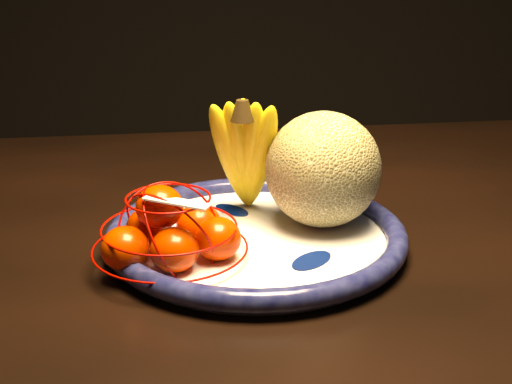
{
  "coord_description": "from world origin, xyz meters",
  "views": [
    {
      "loc": [
        -0.16,
        -0.86,
        1.11
      ],
      "look_at": [
        -0.14,
        -0.03,
        0.8
      ],
      "focal_mm": 50.0,
      "sensor_mm": 36.0,
      "label": 1
    }
  ],
  "objects_px": {
    "dining_table": "(411,252)",
    "cantaloupe": "(323,169)",
    "banana_bunch": "(246,150)",
    "mandarin_bag": "(171,233)",
    "fruit_bowl": "(256,236)"
  },
  "relations": [
    {
      "from": "dining_table",
      "to": "cantaloupe",
      "type": "relative_size",
      "value": 10.48
    },
    {
      "from": "fruit_bowl",
      "to": "banana_bunch",
      "type": "distance_m",
      "value": 0.12
    },
    {
      "from": "dining_table",
      "to": "mandarin_bag",
      "type": "height_order",
      "value": "mandarin_bag"
    },
    {
      "from": "banana_bunch",
      "to": "mandarin_bag",
      "type": "relative_size",
      "value": 0.89
    },
    {
      "from": "cantaloupe",
      "to": "banana_bunch",
      "type": "xyz_separation_m",
      "value": [
        -0.1,
        0.04,
        0.02
      ]
    },
    {
      "from": "dining_table",
      "to": "mandarin_bag",
      "type": "relative_size",
      "value": 7.86
    },
    {
      "from": "cantaloupe",
      "to": "fruit_bowl",
      "type": "bearing_deg",
      "value": -154.81
    },
    {
      "from": "dining_table",
      "to": "cantaloupe",
      "type": "xyz_separation_m",
      "value": [
        -0.15,
        -0.11,
        0.17
      ]
    },
    {
      "from": "mandarin_bag",
      "to": "fruit_bowl",
      "type": "bearing_deg",
      "value": 30.28
    },
    {
      "from": "mandarin_bag",
      "to": "dining_table",
      "type": "bearing_deg",
      "value": 31.7
    },
    {
      "from": "fruit_bowl",
      "to": "mandarin_bag",
      "type": "height_order",
      "value": "mandarin_bag"
    },
    {
      "from": "cantaloupe",
      "to": "banana_bunch",
      "type": "height_order",
      "value": "banana_bunch"
    },
    {
      "from": "dining_table",
      "to": "banana_bunch",
      "type": "relative_size",
      "value": 8.79
    },
    {
      "from": "dining_table",
      "to": "cantaloupe",
      "type": "bearing_deg",
      "value": -150.48
    },
    {
      "from": "banana_bunch",
      "to": "mandarin_bag",
      "type": "xyz_separation_m",
      "value": [
        -0.09,
        -0.13,
        -0.06
      ]
    }
  ]
}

